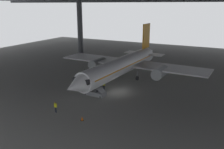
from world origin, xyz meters
TOP-DOWN VIEW (x-y plane):
  - ground_plane at (0.00, 0.00)m, footprint 110.00×110.00m
  - airplane_main at (-1.46, 6.02)m, footprint 31.32×32.45m
  - boarding_stairs at (-2.46, -2.99)m, footprint 4.04×1.70m
  - crew_worker_near_nose at (-3.78, -11.31)m, footprint 0.54×0.29m
  - crew_worker_by_stairs at (-2.24, -0.21)m, footprint 0.29×0.54m
  - traffic_cone_orange at (0.84, -11.68)m, footprint 0.36×0.36m
  - baggage_tug at (-5.72, 12.20)m, footprint 1.94×2.49m

SIDE VIEW (x-z plane):
  - ground_plane at x=0.00m, z-range 0.00..0.00m
  - traffic_cone_orange at x=0.84m, z-range -0.01..0.59m
  - baggage_tug at x=-5.72m, z-range 0.08..0.98m
  - boarding_stairs at x=-2.46m, z-range -1.50..2.92m
  - crew_worker_near_nose at x=-3.78m, z-range 0.11..1.70m
  - crew_worker_by_stairs at x=-2.24m, z-range 0.12..1.77m
  - airplane_main at x=-1.46m, z-range -1.93..8.41m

